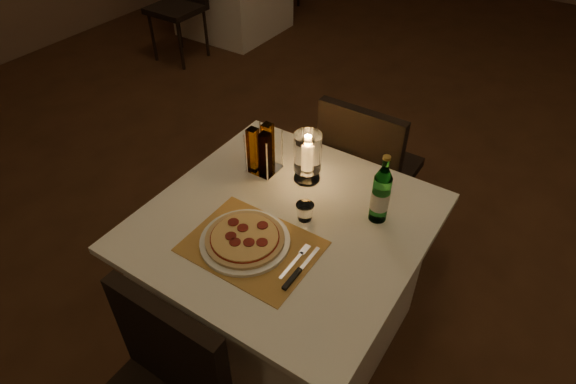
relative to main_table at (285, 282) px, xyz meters
The scene contains 12 objects.
floor 0.70m from the main_table, 65.76° to the left, with size 8.00×10.00×0.02m, color #472816.
main_table is the anchor object (origin of this frame).
chair_far 0.74m from the main_table, 90.00° to the left, with size 0.42×0.42×0.90m.
placemat 0.41m from the main_table, 96.34° to the right, with size 0.45×0.34×0.00m, color #C28D43.
plate 0.42m from the main_table, 105.52° to the right, with size 0.32×0.32×0.01m, color white.
pizza 0.44m from the main_table, 105.58° to the right, with size 0.28×0.28×0.02m.
fork 0.43m from the main_table, 45.27° to the right, with size 0.02×0.18×0.00m.
knife 0.46m from the main_table, 49.01° to the right, with size 0.02×0.22×0.01m.
tumbler 0.41m from the main_table, 36.97° to the left, with size 0.07×0.07×0.07m, color white, non-canonical shape.
water_bottle 0.59m from the main_table, 34.58° to the left, with size 0.07×0.07×0.28m.
hurricane_candle 0.56m from the main_table, 103.20° to the left, with size 0.11×0.11×0.21m.
cruet_caddy 0.56m from the main_table, 140.71° to the left, with size 0.12×0.12×0.21m.
Camera 1 is at (0.48, -1.61, 1.98)m, focal length 30.00 mm.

